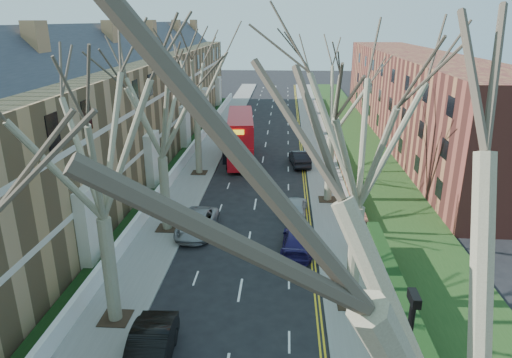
# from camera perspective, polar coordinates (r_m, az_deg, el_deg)

# --- Properties ---
(pavement_left) EXTENTS (3.00, 102.00, 0.12)m
(pavement_left) POSITION_cam_1_polar(r_m,az_deg,el_deg) (53.33, -5.26, 4.49)
(pavement_left) COLOR slate
(pavement_left) RESTS_ON ground
(pavement_right) EXTENTS (3.00, 102.00, 0.12)m
(pavement_right) POSITION_cam_1_polar(r_m,az_deg,el_deg) (52.83, 7.74, 4.25)
(pavement_right) COLOR slate
(pavement_right) RESTS_ON ground
(terrace_left) EXTENTS (9.70, 78.00, 13.60)m
(terrace_left) POSITION_cam_1_polar(r_m,az_deg,el_deg) (46.46, -16.47, 8.48)
(terrace_left) COLOR #9C7B4F
(terrace_left) RESTS_ON ground
(flats_right) EXTENTS (13.97, 54.00, 10.00)m
(flats_right) POSITION_cam_1_polar(r_m,az_deg,el_deg) (57.64, 19.31, 9.62)
(flats_right) COLOR brown
(flats_right) RESTS_ON ground
(front_wall_left) EXTENTS (0.30, 78.00, 1.00)m
(front_wall_left) POSITION_cam_1_polar(r_m,az_deg,el_deg) (45.91, -8.84, 2.61)
(front_wall_left) COLOR white
(front_wall_left) RESTS_ON ground
(grass_verge_right) EXTENTS (6.00, 102.00, 0.06)m
(grass_verge_right) POSITION_cam_1_polar(r_m,az_deg,el_deg) (53.31, 12.59, 4.20)
(grass_verge_right) COLOR #1B3814
(grass_verge_right) RESTS_ON ground
(tree_left_mid) EXTENTS (10.50, 10.50, 14.71)m
(tree_left_mid) POSITION_cam_1_polar(r_m,az_deg,el_deg) (20.00, -19.79, 6.36)
(tree_left_mid) COLOR #766E54
(tree_left_mid) RESTS_ON ground
(tree_left_far) EXTENTS (10.15, 10.15, 14.22)m
(tree_left_far) POSITION_cam_1_polar(r_m,az_deg,el_deg) (29.34, -12.15, 10.26)
(tree_left_far) COLOR #766E54
(tree_left_far) RESTS_ON ground
(tree_left_dist) EXTENTS (10.50, 10.50, 14.71)m
(tree_left_dist) POSITION_cam_1_polar(r_m,az_deg,el_deg) (40.89, -7.65, 13.42)
(tree_left_dist) COLOR #766E54
(tree_left_dist) RESTS_ON ground
(tree_right_mid) EXTENTS (10.50, 10.50, 14.71)m
(tree_right_mid) POSITION_cam_1_polar(r_m,az_deg,el_deg) (20.62, 13.51, 7.33)
(tree_right_mid) COLOR #766E54
(tree_right_mid) RESTS_ON ground
(tree_right_far) EXTENTS (10.15, 10.15, 14.22)m
(tree_right_far) POSITION_cam_1_polar(r_m,az_deg,el_deg) (34.37, 9.73, 11.69)
(tree_right_far) COLOR #766E54
(tree_right_far) RESTS_ON ground
(double_decker_bus) EXTENTS (3.51, 11.05, 4.55)m
(double_decker_bus) POSITION_cam_1_polar(r_m,az_deg,el_deg) (46.50, -1.95, 5.11)
(double_decker_bus) COLOR #B30C15
(double_decker_bus) RESTS_ON ground
(car_left_mid) EXTENTS (1.92, 4.86, 1.57)m
(car_left_mid) POSITION_cam_1_polar(r_m,az_deg,el_deg) (20.45, -13.19, -20.27)
(car_left_mid) COLOR black
(car_left_mid) RESTS_ON ground
(car_left_far) EXTENTS (2.51, 5.02, 1.36)m
(car_left_far) POSITION_cam_1_polar(r_m,az_deg,el_deg) (31.09, -7.36, -5.50)
(car_left_far) COLOR gray
(car_left_far) RESTS_ON ground
(car_right_near) EXTENTS (2.23, 4.83, 1.37)m
(car_right_near) POSITION_cam_1_polar(r_m,az_deg,el_deg) (28.59, 5.21, -7.74)
(car_right_near) COLOR #1F1751
(car_right_near) RESTS_ON ground
(car_right_mid) EXTENTS (1.84, 3.97, 1.32)m
(car_right_mid) POSITION_cam_1_polar(r_m,az_deg,el_deg) (33.67, 5.00, -3.45)
(car_right_mid) COLOR #9DA2A6
(car_right_mid) RESTS_ON ground
(car_right_far) EXTENTS (2.22, 4.79, 1.52)m
(car_right_far) POSITION_cam_1_polar(r_m,az_deg,el_deg) (45.08, 5.48, 2.62)
(car_right_far) COLOR black
(car_right_far) RESTS_ON ground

